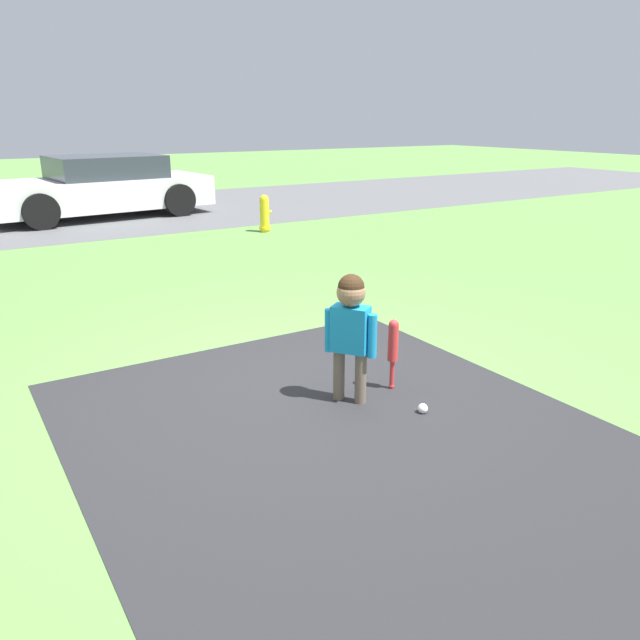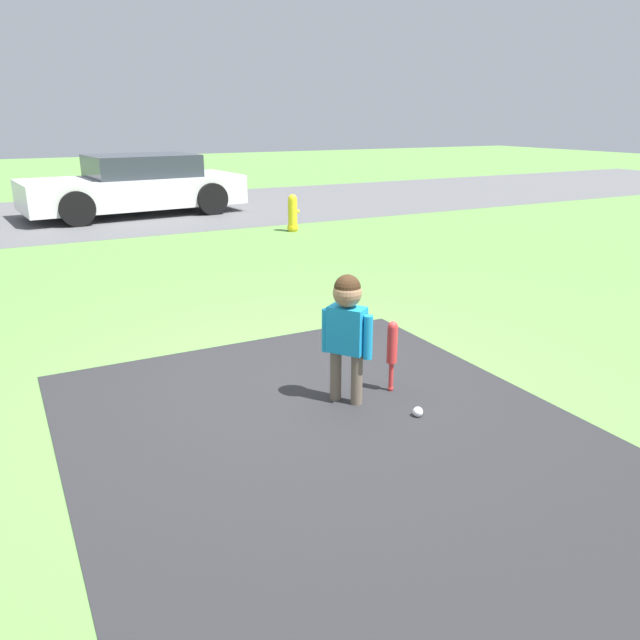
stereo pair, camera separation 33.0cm
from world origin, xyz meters
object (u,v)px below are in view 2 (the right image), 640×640
object	(u,v)px
baseball_bat	(392,347)
parked_car	(135,186)
fire_hydrant	(293,213)
child	(347,321)
sports_ball	(418,412)

from	to	relation	value
baseball_bat	parked_car	xyz separation A→B (m)	(0.24, 9.80, 0.23)
baseball_bat	fire_hydrant	bearing A→B (deg)	70.84
baseball_bat	parked_car	size ratio (longest dim) A/B	0.12
parked_car	baseball_bat	bearing A→B (deg)	83.31
child	fire_hydrant	world-z (taller)	child
baseball_bat	sports_ball	xyz separation A→B (m)	(-0.07, -0.44, -0.32)
child	sports_ball	xyz separation A→B (m)	(0.32, -0.43, -0.57)
sports_ball	parked_car	bearing A→B (deg)	88.26
fire_hydrant	sports_ball	bearing A→B (deg)	-108.55
baseball_bat	fire_hydrant	size ratio (longest dim) A/B	0.84
sports_ball	child	bearing A→B (deg)	126.41
parked_car	child	bearing A→B (deg)	81.05
fire_hydrant	baseball_bat	bearing A→B (deg)	-109.16
child	sports_ball	distance (m)	0.78
sports_ball	parked_car	size ratio (longest dim) A/B	0.02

